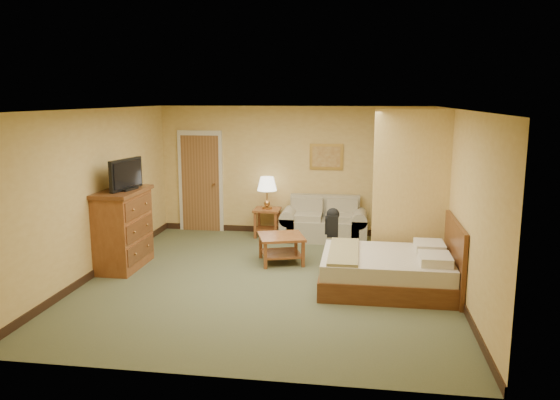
% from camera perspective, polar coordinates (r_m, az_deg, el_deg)
% --- Properties ---
extents(floor, '(6.00, 6.00, 0.00)m').
position_cam_1_polar(floor, '(8.49, -1.12, -8.35)').
color(floor, '#4F5436').
rests_on(floor, ground).
extents(ceiling, '(6.00, 6.00, 0.00)m').
position_cam_1_polar(ceiling, '(8.03, -1.19, 9.47)').
color(ceiling, white).
rests_on(ceiling, back_wall).
extents(back_wall, '(5.50, 0.02, 2.60)m').
position_cam_1_polar(back_wall, '(11.09, 1.44, 3.07)').
color(back_wall, tan).
rests_on(back_wall, floor).
extents(left_wall, '(0.02, 6.00, 2.60)m').
position_cam_1_polar(left_wall, '(9.03, -18.63, 0.75)').
color(left_wall, tan).
rests_on(left_wall, floor).
extents(right_wall, '(0.02, 6.00, 2.60)m').
position_cam_1_polar(right_wall, '(8.17, 18.22, -0.22)').
color(right_wall, tan).
rests_on(right_wall, floor).
extents(partition, '(1.20, 0.15, 2.60)m').
position_cam_1_polar(partition, '(9.00, 13.49, 0.98)').
color(partition, tan).
rests_on(partition, floor).
extents(door, '(0.94, 0.16, 2.10)m').
position_cam_1_polar(door, '(11.50, -8.29, 1.89)').
color(door, beige).
rests_on(door, floor).
extents(baseboard, '(5.50, 0.02, 0.12)m').
position_cam_1_polar(baseboard, '(11.32, 1.40, -3.17)').
color(baseboard, black).
rests_on(baseboard, floor).
extents(loveseat, '(1.68, 0.78, 0.85)m').
position_cam_1_polar(loveseat, '(10.80, 4.61, -2.70)').
color(loveseat, tan).
rests_on(loveseat, floor).
extents(side_table, '(0.52, 0.52, 0.57)m').
position_cam_1_polar(side_table, '(10.99, -1.35, -1.91)').
color(side_table, brown).
rests_on(side_table, floor).
extents(table_lamp, '(0.39, 0.39, 0.64)m').
position_cam_1_polar(table_lamp, '(10.86, -1.37, 1.61)').
color(table_lamp, '#AA773E').
rests_on(table_lamp, side_table).
extents(coffee_table, '(0.92, 0.92, 0.47)m').
position_cam_1_polar(coffee_table, '(9.27, 0.13, -4.53)').
color(coffee_table, brown).
rests_on(coffee_table, floor).
extents(wall_picture, '(0.66, 0.04, 0.52)m').
position_cam_1_polar(wall_picture, '(10.97, 4.86, 4.53)').
color(wall_picture, '#B78E3F').
rests_on(wall_picture, back_wall).
extents(dresser, '(0.64, 1.22, 1.30)m').
position_cam_1_polar(dresser, '(9.29, -16.08, -2.89)').
color(dresser, brown).
rests_on(dresser, floor).
extents(tv, '(0.27, 0.82, 0.51)m').
position_cam_1_polar(tv, '(9.09, -15.79, 2.50)').
color(tv, black).
rests_on(tv, dresser).
extents(bed, '(1.94, 1.61, 1.04)m').
position_cam_1_polar(bed, '(8.21, 11.49, -7.15)').
color(bed, '#522913').
rests_on(bed, floor).
extents(backpack, '(0.22, 0.28, 0.47)m').
position_cam_1_polar(backpack, '(9.04, 5.53, -2.23)').
color(backpack, black).
rests_on(backpack, bed).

